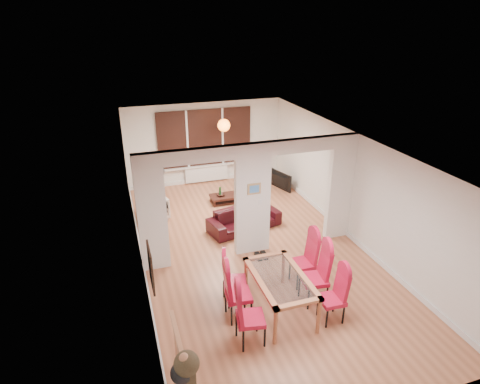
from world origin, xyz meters
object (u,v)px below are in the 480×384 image
dining_chair_ra (332,296)px  bowl (221,195)px  dining_chair_lb (238,291)px  dining_chair_rc (303,260)px  dining_table (280,293)px  person (159,197)px  dining_chair_lc (235,278)px  coffee_table (228,199)px  sofa (244,219)px  bottle (220,191)px  dining_chair_rb (314,275)px  television (278,181)px  dining_chair_la (251,314)px  armchair (152,208)px

dining_chair_ra → bowl: size_ratio=4.38×
dining_chair_lb → dining_chair_rc: (1.53, 0.55, -0.00)m
dining_table → dining_chair_rc: size_ratio=1.43×
dining_chair_rc → person: bearing=123.8°
dining_chair_lc → coffee_table: bearing=90.1°
dining_table → sofa: dining_table is taller
coffee_table → bowl: bowl is taller
dining_table → bowl: (0.23, 4.82, -0.11)m
bottle → dining_chair_lb: bearing=-101.7°
dining_chair_ra → dining_chair_rb: (-0.06, 0.56, 0.07)m
sofa → dining_chair_rc: bearing=-95.3°
television → dining_chair_lb: bearing=132.8°
television → dining_chair_la: bearing=135.6°
dining_chair_lc → coffee_table: size_ratio=1.03×
person → bottle: 2.05m
dining_chair_lc → dining_chair_rc: bearing=19.4°
coffee_table → bottle: bearing=161.2°
dining_chair_la → dining_chair_lc: size_ratio=1.07×
person → coffee_table: (2.04, 0.75, -0.67)m
sofa → coffee_table: bearing=74.6°
armchair → dining_chair_la: bearing=-3.9°
dining_chair_lb → bowl: bearing=84.2°
coffee_table → dining_chair_rb: bearing=-86.7°
armchair → dining_chair_ra: bearing=12.0°
bottle → sofa: bearing=-84.6°
dining_chair_lc → dining_chair_ra: dining_chair_lc is taller
dining_chair_rc → bottle: (-0.54, 4.27, -0.19)m
dining_table → dining_chair_lc: 0.88m
dining_chair_la → dining_chair_rc: (1.53, 1.19, -0.01)m
dining_chair_lb → bottle: (0.99, 4.82, -0.19)m
dining_chair_lc → dining_table: bearing=-20.7°
dining_chair_la → armchair: size_ratio=1.58×
dining_table → sofa: (0.39, 3.17, -0.10)m
dining_table → bowl: dining_table is taller
dining_chair_lb → person: 4.09m
sofa → bowl: sofa is taller
dining_chair_rb → person: bearing=127.8°
dining_chair_rb → sofa: dining_chair_rb is taller
dining_chair_lc → bowl: 4.42m
bowl → dining_chair_ra: bearing=-84.2°
dining_chair_rb → dining_chair_rc: 0.57m
dining_table → bottle: size_ratio=6.08×
dining_table → dining_chair_rb: size_ratio=1.36×
person → sofa: bearing=88.3°
dining_chair_lb → dining_chair_lc: bearing=87.0°
dining_chair_ra → bottle: size_ratio=3.92×
dining_chair_lc → dining_chair_rb: bearing=-3.0°
dining_chair_lb → sofa: 3.32m
dining_chair_rc → bottle: dining_chair_rc is taller
dining_table → dining_chair_ra: dining_chair_ra is taller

